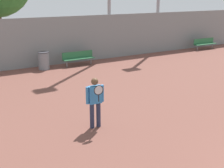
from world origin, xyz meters
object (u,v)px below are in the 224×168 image
(tennis_player, at_px, (95,99))
(bench_courtside_near, at_px, (78,57))
(trash_bin, at_px, (44,61))
(bench_adjacent_court, at_px, (204,43))

(tennis_player, xyz_separation_m, bench_courtside_near, (3.43, 8.41, -0.44))
(tennis_player, distance_m, trash_bin, 8.60)
(bench_courtside_near, height_order, trash_bin, trash_bin)
(tennis_player, height_order, bench_adjacent_court, tennis_player)
(tennis_player, relative_size, bench_courtside_near, 0.83)
(bench_courtside_near, bearing_deg, bench_adjacent_court, 0.00)
(tennis_player, xyz_separation_m, bench_adjacent_court, (14.08, 8.41, -0.44))
(tennis_player, distance_m, bench_courtside_near, 9.09)
(bench_courtside_near, relative_size, bench_adjacent_court, 0.94)
(bench_courtside_near, relative_size, trash_bin, 2.00)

